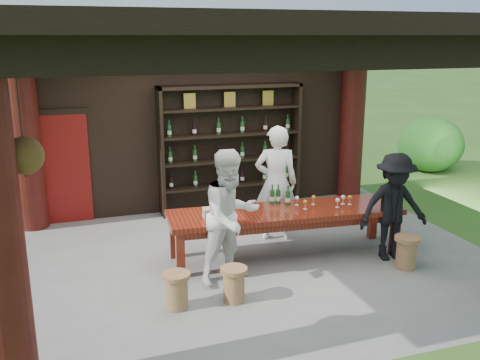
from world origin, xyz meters
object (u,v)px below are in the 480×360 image
object	(u,v)px
stool_far_left	(177,290)
host	(276,183)
tasting_table	(285,217)
guest_man	(394,207)
stool_near_left	(234,284)
guest_woman	(231,217)
stool_near_right	(406,251)
wine_shelf	(231,148)
napkin_basket	(212,213)

from	to	relation	value
stool_far_left	host	distance (m)	2.85
tasting_table	guest_man	bearing A→B (deg)	-21.73
stool_near_left	guest_woman	world-z (taller)	guest_woman
guest_man	stool_far_left	bearing A→B (deg)	-165.01
host	guest_woman	world-z (taller)	host
stool_near_right	stool_far_left	size ratio (longest dim) A/B	1.05
tasting_table	guest_man	size ratio (longest dim) A/B	2.21
wine_shelf	napkin_basket	size ratio (longest dim) A/B	10.58
host	guest_man	distance (m)	1.91
stool_near_left	napkin_basket	distance (m)	1.29
stool_far_left	host	xyz separation A→B (m)	(2.06, 1.84, 0.71)
wine_shelf	tasting_table	xyz separation A→B (m)	(0.09, -2.50, -0.58)
wine_shelf	host	bearing A→B (deg)	-82.45
guest_man	napkin_basket	distance (m)	2.71
stool_near_right	stool_far_left	bearing A→B (deg)	-178.00
tasting_table	guest_woman	world-z (taller)	guest_woman
tasting_table	guest_man	xyz separation A→B (m)	(1.50, -0.60, 0.19)
guest_man	napkin_basket	world-z (taller)	guest_man
stool_near_left	guest_woman	xyz separation A→B (m)	(0.15, 0.60, 0.69)
wine_shelf	guest_man	distance (m)	3.50
stool_far_left	host	world-z (taller)	host
stool_far_left	stool_near_left	bearing A→B (deg)	-4.07
guest_man	napkin_basket	bearing A→B (deg)	173.75
stool_near_left	guest_man	distance (m)	2.80
tasting_table	stool_near_right	size ratio (longest dim) A/B	7.42
stool_near_right	guest_man	world-z (taller)	guest_man
stool_near_right	napkin_basket	xyz separation A→B (m)	(-2.66, 0.99, 0.56)
guest_man	wine_shelf	bearing A→B (deg)	123.80
tasting_table	guest_woman	distance (m)	1.21
wine_shelf	guest_woman	distance (m)	3.20
stool_near_left	napkin_basket	size ratio (longest dim) A/B	1.76
host	tasting_table	bearing A→B (deg)	97.87
stool_near_left	stool_near_right	distance (m)	2.70
wine_shelf	host	size ratio (longest dim) A/B	1.44
stool_near_left	stool_far_left	world-z (taller)	stool_far_left
host	stool_near_right	bearing A→B (deg)	147.09
stool_far_left	guest_woman	size ratio (longest dim) A/B	0.25
stool_near_left	stool_near_right	world-z (taller)	stool_near_right
guest_woman	stool_near_left	bearing A→B (deg)	-122.73
guest_man	guest_woman	bearing A→B (deg)	-174.52
stool_near_right	napkin_basket	size ratio (longest dim) A/B	1.88
wine_shelf	tasting_table	world-z (taller)	wine_shelf
stool_far_left	host	size ratio (longest dim) A/B	0.24
stool_near_right	guest_man	bearing A→B (deg)	91.56
tasting_table	stool_far_left	bearing A→B (deg)	-150.31
guest_man	tasting_table	bearing A→B (deg)	164.95
stool_near_right	stool_far_left	world-z (taller)	stool_near_right
stool_near_left	stool_near_right	xyz separation A→B (m)	(2.70, 0.17, 0.02)
stool_near_right	guest_man	size ratio (longest dim) A/B	0.30
stool_far_left	guest_woman	bearing A→B (deg)	31.99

